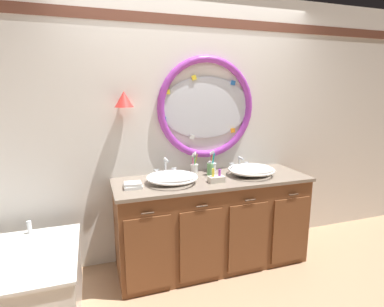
{
  "coord_description": "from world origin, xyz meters",
  "views": [
    {
      "loc": [
        -0.96,
        -2.31,
        1.69
      ],
      "look_at": [
        -0.1,
        0.25,
        1.12
      ],
      "focal_mm": 28.38,
      "sensor_mm": 36.0,
      "label": 1
    }
  ],
  "objects_px": {
    "folded_hand_towel": "(133,185)",
    "toothbrush_holder_left": "(194,168)",
    "toothbrush_holder_right": "(212,166)",
    "sink_basin_right": "(251,170)",
    "sink_basin_left": "(172,177)",
    "soap_dispenser": "(210,169)",
    "toiletry_basket": "(216,179)"
  },
  "relations": [
    {
      "from": "folded_hand_towel",
      "to": "toothbrush_holder_left",
      "type": "bearing_deg",
      "value": 21.77
    },
    {
      "from": "toothbrush_holder_right",
      "to": "folded_hand_towel",
      "type": "height_order",
      "value": "toothbrush_holder_right"
    },
    {
      "from": "sink_basin_right",
      "to": "toothbrush_holder_right",
      "type": "relative_size",
      "value": 2.11
    },
    {
      "from": "sink_basin_left",
      "to": "soap_dispenser",
      "type": "relative_size",
      "value": 3.15
    },
    {
      "from": "sink_basin_left",
      "to": "toothbrush_holder_right",
      "type": "bearing_deg",
      "value": 27.21
    },
    {
      "from": "toothbrush_holder_left",
      "to": "sink_basin_right",
      "type": "bearing_deg",
      "value": -24.02
    },
    {
      "from": "sink_basin_left",
      "to": "toiletry_basket",
      "type": "xyz_separation_m",
      "value": [
        0.38,
        -0.1,
        -0.02
      ]
    },
    {
      "from": "folded_hand_towel",
      "to": "toiletry_basket",
      "type": "xyz_separation_m",
      "value": [
        0.74,
        -0.07,
        0.01
      ]
    },
    {
      "from": "toothbrush_holder_left",
      "to": "toiletry_basket",
      "type": "bearing_deg",
      "value": -73.44
    },
    {
      "from": "sink_basin_right",
      "to": "toiletry_basket",
      "type": "height_order",
      "value": "toiletry_basket"
    },
    {
      "from": "sink_basin_right",
      "to": "toiletry_basket",
      "type": "relative_size",
      "value": 3.22
    },
    {
      "from": "sink_basin_left",
      "to": "folded_hand_towel",
      "type": "relative_size",
      "value": 2.98
    },
    {
      "from": "folded_hand_towel",
      "to": "toiletry_basket",
      "type": "height_order",
      "value": "toiletry_basket"
    },
    {
      "from": "toothbrush_holder_left",
      "to": "folded_hand_towel",
      "type": "relative_size",
      "value": 1.46
    },
    {
      "from": "sink_basin_left",
      "to": "folded_hand_towel",
      "type": "height_order",
      "value": "sink_basin_left"
    },
    {
      "from": "toothbrush_holder_left",
      "to": "soap_dispenser",
      "type": "bearing_deg",
      "value": -34.97
    },
    {
      "from": "sink_basin_left",
      "to": "toothbrush_holder_right",
      "type": "distance_m",
      "value": 0.54
    },
    {
      "from": "toothbrush_holder_right",
      "to": "folded_hand_towel",
      "type": "bearing_deg",
      "value": -161.75
    },
    {
      "from": "sink_basin_right",
      "to": "toothbrush_holder_left",
      "type": "bearing_deg",
      "value": 155.98
    },
    {
      "from": "toothbrush_holder_right",
      "to": "soap_dispenser",
      "type": "distance_m",
      "value": 0.13
    },
    {
      "from": "toiletry_basket",
      "to": "sink_basin_left",
      "type": "bearing_deg",
      "value": 165.36
    },
    {
      "from": "sink_basin_left",
      "to": "toothbrush_holder_left",
      "type": "bearing_deg",
      "value": 38.54
    },
    {
      "from": "toothbrush_holder_left",
      "to": "soap_dispenser",
      "type": "height_order",
      "value": "toothbrush_holder_left"
    },
    {
      "from": "sink_basin_right",
      "to": "folded_hand_towel",
      "type": "relative_size",
      "value": 2.95
    },
    {
      "from": "toothbrush_holder_left",
      "to": "toothbrush_holder_right",
      "type": "relative_size",
      "value": 1.05
    },
    {
      "from": "sink_basin_right",
      "to": "sink_basin_left",
      "type": "bearing_deg",
      "value": -180.0
    },
    {
      "from": "toothbrush_holder_right",
      "to": "toiletry_basket",
      "type": "distance_m",
      "value": 0.36
    },
    {
      "from": "toothbrush_holder_left",
      "to": "toiletry_basket",
      "type": "relative_size",
      "value": 1.6
    },
    {
      "from": "toothbrush_holder_left",
      "to": "toothbrush_holder_right",
      "type": "bearing_deg",
      "value": 5.82
    },
    {
      "from": "soap_dispenser",
      "to": "folded_hand_towel",
      "type": "relative_size",
      "value": 0.94
    },
    {
      "from": "folded_hand_towel",
      "to": "toiletry_basket",
      "type": "distance_m",
      "value": 0.74
    },
    {
      "from": "soap_dispenser",
      "to": "toiletry_basket",
      "type": "height_order",
      "value": "soap_dispenser"
    }
  ]
}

